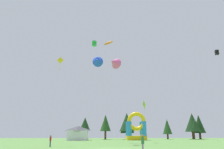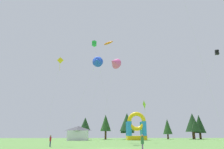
{
  "view_description": "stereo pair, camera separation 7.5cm",
  "coord_description": "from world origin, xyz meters",
  "px_view_note": "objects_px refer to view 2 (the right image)",
  "views": [
    {
      "loc": [
        -1.16,
        -29.77,
        1.99
      ],
      "look_at": [
        0.0,
        10.06,
        12.52
      ],
      "focal_mm": 35.44,
      "sensor_mm": 36.0,
      "label": 1
    },
    {
      "loc": [
        -1.09,
        -29.78,
        1.99
      ],
      "look_at": [
        0.0,
        10.06,
        12.52
      ],
      "focal_mm": 35.44,
      "sensor_mm": 36.0,
      "label": 2
    }
  ],
  "objects_px": {
    "person_near_camera": "(50,140)",
    "kite_lime_diamond": "(145,105)",
    "kite_yellow_diamond": "(60,62)",
    "kite_black_box": "(217,53)",
    "kite_blue_delta": "(97,61)",
    "kite_green_box": "(94,44)",
    "kite_pink_delta": "(114,62)",
    "person_far_side": "(142,142)",
    "festival_tent": "(78,133)",
    "kite_orange_parafoil": "(108,43)",
    "inflatable_red_slide": "(136,129)"
  },
  "relations": [
    {
      "from": "kite_blue_delta",
      "to": "kite_black_box",
      "type": "height_order",
      "value": "kite_black_box"
    },
    {
      "from": "kite_orange_parafoil",
      "to": "festival_tent",
      "type": "distance_m",
      "value": 25.73
    },
    {
      "from": "person_near_camera",
      "to": "kite_lime_diamond",
      "type": "bearing_deg",
      "value": 93.83
    },
    {
      "from": "kite_pink_delta",
      "to": "kite_orange_parafoil",
      "type": "bearing_deg",
      "value": 97.26
    },
    {
      "from": "inflatable_red_slide",
      "to": "person_far_side",
      "type": "bearing_deg",
      "value": -96.87
    },
    {
      "from": "kite_green_box",
      "to": "festival_tent",
      "type": "distance_m",
      "value": 32.99
    },
    {
      "from": "kite_yellow_diamond",
      "to": "kite_pink_delta",
      "type": "bearing_deg",
      "value": 25.47
    },
    {
      "from": "kite_black_box",
      "to": "festival_tent",
      "type": "relative_size",
      "value": 3.22
    },
    {
      "from": "kite_pink_delta",
      "to": "kite_green_box",
      "type": "distance_m",
      "value": 9.97
    },
    {
      "from": "kite_yellow_diamond",
      "to": "person_near_camera",
      "type": "distance_m",
      "value": 13.71
    },
    {
      "from": "kite_orange_parafoil",
      "to": "person_far_side",
      "type": "bearing_deg",
      "value": -83.28
    },
    {
      "from": "kite_green_box",
      "to": "person_far_side",
      "type": "bearing_deg",
      "value": -59.67
    },
    {
      "from": "kite_lime_diamond",
      "to": "inflatable_red_slide",
      "type": "relative_size",
      "value": 1.09
    },
    {
      "from": "kite_green_box",
      "to": "kite_orange_parafoil",
      "type": "relative_size",
      "value": 0.67
    },
    {
      "from": "kite_pink_delta",
      "to": "person_near_camera",
      "type": "distance_m",
      "value": 19.43
    },
    {
      "from": "kite_blue_delta",
      "to": "kite_pink_delta",
      "type": "bearing_deg",
      "value": 73.83
    },
    {
      "from": "kite_lime_diamond",
      "to": "festival_tent",
      "type": "relative_size",
      "value": 1.59
    },
    {
      "from": "kite_yellow_diamond",
      "to": "inflatable_red_slide",
      "type": "relative_size",
      "value": 1.92
    },
    {
      "from": "kite_orange_parafoil",
      "to": "person_near_camera",
      "type": "xyz_separation_m",
      "value": [
        -8.62,
        -16.63,
        -22.44
      ]
    },
    {
      "from": "kite_black_box",
      "to": "kite_lime_diamond",
      "type": "xyz_separation_m",
      "value": [
        -12.46,
        8.42,
        -8.84
      ]
    },
    {
      "from": "kite_blue_delta",
      "to": "kite_green_box",
      "type": "xyz_separation_m",
      "value": [
        -0.55,
        0.76,
        3.08
      ]
    },
    {
      "from": "kite_green_box",
      "to": "kite_lime_diamond",
      "type": "height_order",
      "value": "kite_green_box"
    },
    {
      "from": "kite_black_box",
      "to": "kite_yellow_diamond",
      "type": "bearing_deg",
      "value": -177.93
    },
    {
      "from": "person_near_camera",
      "to": "kite_yellow_diamond",
      "type": "bearing_deg",
      "value": 147.13
    },
    {
      "from": "kite_pink_delta",
      "to": "kite_orange_parafoil",
      "type": "height_order",
      "value": "kite_orange_parafoil"
    },
    {
      "from": "kite_yellow_diamond",
      "to": "festival_tent",
      "type": "height_order",
      "value": "kite_yellow_diamond"
    },
    {
      "from": "kite_black_box",
      "to": "inflatable_red_slide",
      "type": "distance_m",
      "value": 31.86
    },
    {
      "from": "inflatable_red_slide",
      "to": "kite_lime_diamond",
      "type": "bearing_deg",
      "value": -91.07
    },
    {
      "from": "person_near_camera",
      "to": "festival_tent",
      "type": "height_order",
      "value": "festival_tent"
    },
    {
      "from": "kite_green_box",
      "to": "kite_lime_diamond",
      "type": "bearing_deg",
      "value": 53.96
    },
    {
      "from": "kite_orange_parafoil",
      "to": "kite_pink_delta",
      "type": "bearing_deg",
      "value": -82.74
    },
    {
      "from": "kite_blue_delta",
      "to": "kite_pink_delta",
      "type": "relative_size",
      "value": 0.8
    },
    {
      "from": "kite_orange_parafoil",
      "to": "kite_green_box",
      "type": "bearing_deg",
      "value": -97.68
    },
    {
      "from": "kite_black_box",
      "to": "kite_lime_diamond",
      "type": "relative_size",
      "value": 2.03
    },
    {
      "from": "person_far_side",
      "to": "kite_pink_delta",
      "type": "bearing_deg",
      "value": -161.95
    },
    {
      "from": "festival_tent",
      "to": "inflatable_red_slide",
      "type": "bearing_deg",
      "value": 8.38
    },
    {
      "from": "kite_green_box",
      "to": "kite_blue_delta",
      "type": "bearing_deg",
      "value": -53.99
    },
    {
      "from": "kite_blue_delta",
      "to": "kite_black_box",
      "type": "xyz_separation_m",
      "value": [
        22.21,
        6.5,
        3.97
      ]
    },
    {
      "from": "kite_yellow_diamond",
      "to": "festival_tent",
      "type": "relative_size",
      "value": 2.79
    },
    {
      "from": "kite_yellow_diamond",
      "to": "person_far_side",
      "type": "distance_m",
      "value": 22.81
    },
    {
      "from": "person_near_camera",
      "to": "inflatable_red_slide",
      "type": "distance_m",
      "value": 35.01
    },
    {
      "from": "kite_green_box",
      "to": "person_far_side",
      "type": "distance_m",
      "value": 18.41
    },
    {
      "from": "kite_blue_delta",
      "to": "kite_green_box",
      "type": "relative_size",
      "value": 0.84
    },
    {
      "from": "kite_pink_delta",
      "to": "kite_green_box",
      "type": "xyz_separation_m",
      "value": [
        -3.48,
        -9.34,
        0.02
      ]
    },
    {
      "from": "person_far_side",
      "to": "festival_tent",
      "type": "relative_size",
      "value": 0.34
    },
    {
      "from": "kite_blue_delta",
      "to": "kite_orange_parafoil",
      "type": "relative_size",
      "value": 0.56
    },
    {
      "from": "kite_yellow_diamond",
      "to": "kite_black_box",
      "type": "height_order",
      "value": "kite_black_box"
    },
    {
      "from": "kite_yellow_diamond",
      "to": "kite_black_box",
      "type": "xyz_separation_m",
      "value": [
        29.07,
        1.05,
        2.38
      ]
    },
    {
      "from": "kite_pink_delta",
      "to": "person_far_side",
      "type": "height_order",
      "value": "kite_pink_delta"
    },
    {
      "from": "kite_green_box",
      "to": "person_far_side",
      "type": "relative_size",
      "value": 8.93
    }
  ]
}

